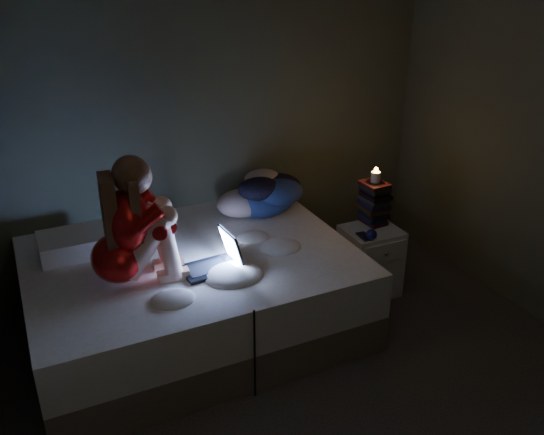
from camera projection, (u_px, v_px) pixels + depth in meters
floor at (336, 405)px, 3.47m from camera, size 3.60×3.80×0.02m
wall_back at (216, 115)px, 4.49m from camera, size 3.60×0.02×2.60m
bed at (193, 292)px, 4.05m from camera, size 2.15×1.61×0.59m
pillow at (76, 243)px, 3.93m from camera, size 0.48×0.34×0.14m
woman at (114, 223)px, 3.43m from camera, size 0.53×0.37×0.81m
laptop at (209, 252)px, 3.69m from camera, size 0.39×0.29×0.26m
clothes_pile at (263, 192)px, 4.51m from camera, size 0.66×0.60×0.32m
nightstand at (370, 261)px, 4.50m from camera, size 0.41×0.37×0.54m
book_stack at (374, 203)px, 4.41m from camera, size 0.19×0.25×0.34m
candle at (376, 177)px, 4.32m from camera, size 0.07×0.07×0.08m
phone at (365, 236)px, 4.27m from camera, size 0.08×0.14×0.01m
blue_orb at (372, 234)px, 4.22m from camera, size 0.08×0.08×0.08m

